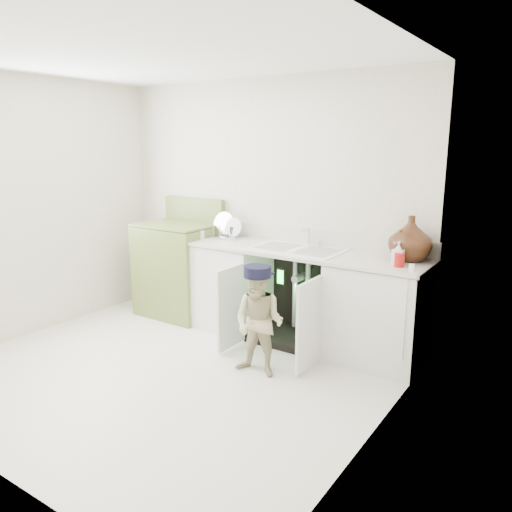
% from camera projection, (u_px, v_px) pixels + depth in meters
% --- Properties ---
extents(ground, '(3.50, 3.50, 0.00)m').
position_uv_depth(ground, '(167.00, 372.00, 4.16)').
color(ground, silver).
rests_on(ground, ground).
extents(room_shell, '(6.00, 5.50, 1.26)m').
position_uv_depth(room_shell, '(161.00, 224.00, 3.88)').
color(room_shell, beige).
rests_on(room_shell, ground).
extents(counter_run, '(2.44, 1.02, 1.28)m').
position_uv_depth(counter_run, '(301.00, 293.00, 4.71)').
color(counter_run, silver).
rests_on(counter_run, ground).
extents(avocado_stove, '(0.82, 0.65, 1.27)m').
position_uv_depth(avocado_stove, '(179.00, 268.00, 5.50)').
color(avocado_stove, olive).
rests_on(avocado_stove, ground).
extents(repair_worker, '(0.47, 0.65, 0.91)m').
position_uv_depth(repair_worker, '(259.00, 321.00, 4.03)').
color(repair_worker, tan).
rests_on(repair_worker, ground).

